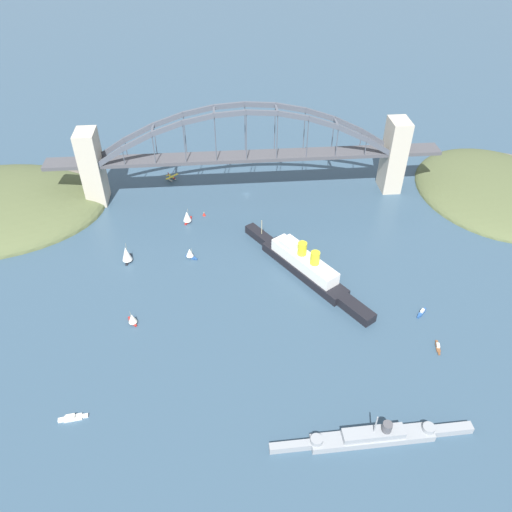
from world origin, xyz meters
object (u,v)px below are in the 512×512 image
Objects in this scene: seaplane_taxiing_near_bridge at (172,177)px; seaplane_second_in_formation at (310,151)px; small_boat_1 at (72,418)px; small_boat_5 at (132,319)px; small_boat_6 at (126,254)px; small_boat_4 at (422,312)px; harbor_arch_bridge at (246,158)px; small_boat_2 at (438,347)px; naval_cruiser at (374,436)px; small_boat_0 at (187,216)px; ocean_liner at (304,265)px; channel_marker_buoy at (204,214)px; small_boat_3 at (190,253)px.

seaplane_second_in_formation is at bearing -163.83° from seaplane_taxiing_near_bridge.
small_boat_5 reaches higher than small_boat_1.
small_boat_1 is 1.02× the size of small_boat_6.
seaplane_taxiing_near_bridge is at bearing -47.51° from small_boat_4.
harbor_arch_bridge is 153.54m from small_boat_4.
small_boat_2 is at bearing 169.03° from small_boat_5.
naval_cruiser reaches higher than seaplane_taxiing_near_bridge.
small_boat_0 is 92.35m from small_boat_5.
ocean_liner is 7.27× the size of small_boat_1.
channel_marker_buoy is (57.15, -63.61, -4.61)m from ocean_liner.
small_boat_6 reaches higher than small_boat_3.
harbor_arch_bridge reaches higher than small_boat_1.
seaplane_second_in_formation is at bearing -134.48° from harbor_arch_bridge.
small_boat_2 is (-56.57, 61.03, -5.05)m from ocean_liner.
harbor_arch_bridge is at bearing -78.67° from naval_cruiser.
small_boat_2 is at bearing 128.37° from seaplane_taxiing_near_bridge.
small_boat_0 is 51.08m from small_boat_6.
seaplane_second_in_formation is 0.71× the size of small_boat_1.
naval_cruiser reaches higher than small_boat_4.
harbor_arch_bridge reaches higher than seaplane_second_in_formation.
seaplane_second_in_formation is 270.78m from small_boat_1.
seaplane_taxiing_near_bridge is 0.77× the size of small_boat_6.
small_boat_4 is at bearing 154.92° from small_boat_3.
harbor_arch_bridge is 21.79× the size of small_boat_6.
small_boat_3 is at bearing 93.78° from small_boat_0.
ocean_liner reaches higher than small_boat_3.
ocean_liner reaches higher than naval_cruiser.
small_boat_4 is (-44.65, -69.02, -1.84)m from naval_cruiser.
channel_marker_buoy is at bearing 43.40° from seaplane_second_in_formation.
small_boat_3 is (-15.46, 93.09, 1.59)m from seaplane_taxiing_near_bridge.
small_boat_0 reaches higher than small_boat_2.
small_boat_6 is at bearing -96.13° from small_boat_1.
channel_marker_buoy is at bearing 115.90° from seaplane_taxiing_near_bridge.
small_boat_5 is 51.69m from small_boat_6.
ocean_liner is at bearing 131.94° from channel_marker_buoy.
naval_cruiser is 6.84× the size of small_boat_1.
small_boat_6 is at bearing -26.74° from small_boat_2.
small_boat_2 is at bearing 132.38° from channel_marker_buoy.
seaplane_second_in_formation is at bearing -82.16° from small_boat_2.
naval_cruiser is 6.99× the size of small_boat_6.
seaplane_taxiing_near_bridge is at bearing -24.47° from harbor_arch_bridge.
small_boat_3 is 1.08× the size of small_boat_4.
small_boat_1 is 160.12m from channel_marker_buoy.
harbor_arch_bridge is 29.42× the size of small_boat_2.
small_boat_6 is (36.89, 0.52, 2.12)m from small_boat_3.
small_boat_3 is 44.86m from channel_marker_buoy.
ocean_liner is 88.59m from small_boat_0.
small_boat_3 is (77.57, -126.22, 0.85)m from naval_cruiser.
small_boat_0 is 1.27× the size of small_boat_5.
small_boat_5 is at bearing -10.97° from small_boat_2.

